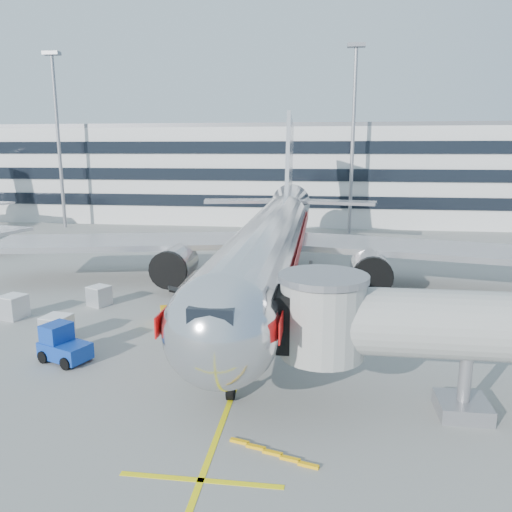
# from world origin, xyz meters

# --- Properties ---
(ground) EXTENTS (180.00, 180.00, 0.00)m
(ground) POSITION_xyz_m (0.00, 0.00, 0.00)
(ground) COLOR gray
(ground) RESTS_ON ground
(lead_in_line) EXTENTS (0.25, 70.00, 0.01)m
(lead_in_line) POSITION_xyz_m (0.00, 10.00, 0.01)
(lead_in_line) COLOR yellow
(lead_in_line) RESTS_ON ground
(stop_bar) EXTENTS (6.00, 0.25, 0.01)m
(stop_bar) POSITION_xyz_m (0.00, -14.00, 0.01)
(stop_bar) COLOR yellow
(stop_bar) RESTS_ON ground
(main_jet) EXTENTS (50.95, 48.70, 16.06)m
(main_jet) POSITION_xyz_m (0.00, 11.72, 4.23)
(main_jet) COLOR silver
(main_jet) RESTS_ON ground
(jet_bridge) EXTENTS (17.80, 4.50, 7.00)m
(jet_bridge) POSITION_xyz_m (12.18, -8.00, 3.87)
(jet_bridge) COLOR silver
(jet_bridge) RESTS_ON ground
(terminal) EXTENTS (150.00, 24.25, 15.60)m
(terminal) POSITION_xyz_m (0.00, 57.95, 7.80)
(terminal) COLOR silver
(terminal) RESTS_ON ground
(light_mast_west) EXTENTS (2.40, 1.20, 25.45)m
(light_mast_west) POSITION_xyz_m (-35.00, 42.00, 14.88)
(light_mast_west) COLOR gray
(light_mast_west) RESTS_ON ground
(light_mast_centre) EXTENTS (2.40, 1.20, 25.45)m
(light_mast_centre) POSITION_xyz_m (8.00, 42.00, 14.88)
(light_mast_centre) COLOR gray
(light_mast_centre) RESTS_ON ground
(belt_loader) EXTENTS (5.28, 3.49, 2.49)m
(belt_loader) POSITION_xyz_m (-4.32, 2.74, 0.71)
(belt_loader) COLOR #FFB40A
(belt_loader) RESTS_ON ground
(baggage_tug) EXTENTS (3.18, 2.59, 2.10)m
(baggage_tug) POSITION_xyz_m (-10.12, -4.83, 0.91)
(baggage_tug) COLOR #0E359A
(baggage_tug) RESTS_ON ground
(cargo_container_left) EXTENTS (1.89, 1.89, 1.65)m
(cargo_container_left) POSITION_xyz_m (-17.26, 1.55, 0.83)
(cargo_container_left) COLOR silver
(cargo_container_left) RESTS_ON ground
(cargo_container_right) EXTENTS (1.85, 1.85, 1.49)m
(cargo_container_right) POSITION_xyz_m (-12.57, 5.15, 0.75)
(cargo_container_right) COLOR silver
(cargo_container_right) RESTS_ON ground
(cargo_container_front) EXTENTS (1.73, 1.73, 1.62)m
(cargo_container_front) POSITION_xyz_m (-11.98, -2.08, 0.81)
(cargo_container_front) COLOR silver
(cargo_container_front) RESTS_ON ground
(ramp_worker) EXTENTS (0.80, 0.74, 1.84)m
(ramp_worker) POSITION_xyz_m (-5.18, 0.83, 0.92)
(ramp_worker) COLOR #B5E217
(ramp_worker) RESTS_ON ground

